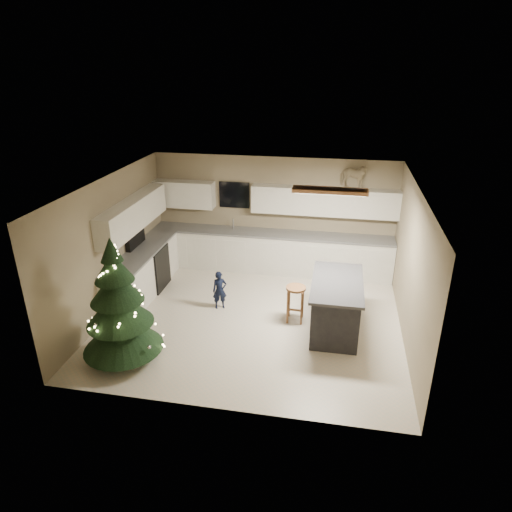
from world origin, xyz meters
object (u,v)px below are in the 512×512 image
(christmas_tree, at_px, (119,311))
(rocking_horse, at_px, (353,176))
(island, at_px, (336,305))
(toddler, at_px, (220,290))
(bar_stool, at_px, (296,295))

(christmas_tree, relative_size, rocking_horse, 3.07)
(island, bearing_deg, toddler, 171.27)
(island, relative_size, bar_stool, 2.42)
(christmas_tree, distance_m, rocking_horse, 5.49)
(rocking_horse, bearing_deg, island, -162.24)
(christmas_tree, xyz_separation_m, toddler, (1.14, 1.89, -0.49))
(christmas_tree, height_order, toddler, christmas_tree)
(island, height_order, bar_stool, island)
(rocking_horse, bearing_deg, bar_stool, 179.68)
(bar_stool, bearing_deg, rocking_horse, 67.78)
(island, height_order, christmas_tree, christmas_tree)
(island, bearing_deg, rocking_horse, 85.85)
(bar_stool, height_order, rocking_horse, rocking_horse)
(rocking_horse, bearing_deg, christmas_tree, 159.68)
(bar_stool, relative_size, toddler, 0.91)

